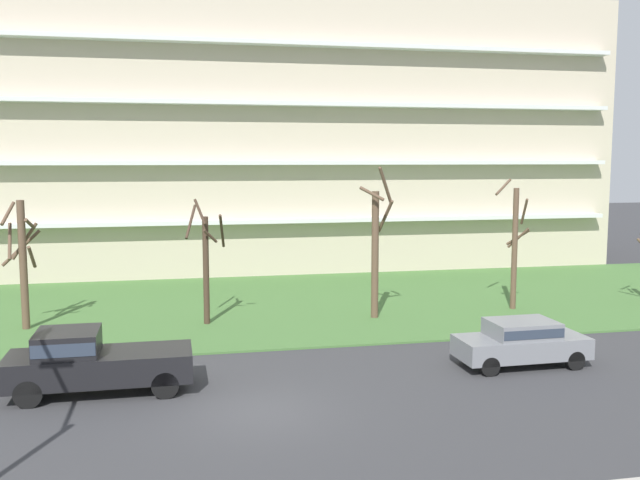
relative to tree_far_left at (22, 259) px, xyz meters
The scene contains 9 objects.
ground 14.21m from the tree_far_left, 53.38° to the right, with size 160.00×160.00×0.00m, color #38383A.
grass_lawn_strip 9.23m from the tree_far_left, 18.89° to the left, with size 80.00×16.00×0.08m, color #477238.
apartment_building 19.59m from the tree_far_left, 63.83° to the left, with size 50.89×13.04×16.87m.
tree_far_left is the anchor object (origin of this frame).
tree_left 7.35m from the tree_far_left, ahead, with size 1.70×1.68×5.35m.
tree_center 14.63m from the tree_far_left, ahead, with size 1.56×1.51×6.65m.
tree_right 21.36m from the tree_far_left, ahead, with size 1.75×1.49×6.06m.
pickup_black_center_left 9.57m from the tree_far_left, 67.57° to the right, with size 5.41×2.03×1.95m.
sedan_gray_center_right 19.62m from the tree_far_left, 26.35° to the right, with size 4.43×1.89×1.57m.
Camera 1 is at (-2.14, -18.77, 7.01)m, focal length 39.37 mm.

